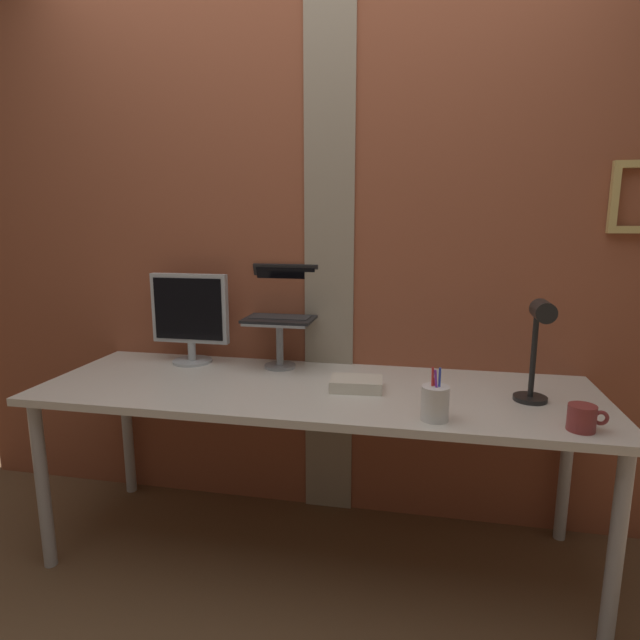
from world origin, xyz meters
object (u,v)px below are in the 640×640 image
(laptop, at_px, (284,302))
(monitor, at_px, (190,314))
(desk_lamp, at_px, (538,340))
(pen_cup, at_px, (435,403))
(coffee_mug, at_px, (582,418))

(laptop, bearing_deg, monitor, -169.47)
(laptop, bearing_deg, desk_lamp, -19.98)
(pen_cup, distance_m, coffee_mug, 0.45)
(laptop, distance_m, coffee_mug, 1.28)
(desk_lamp, xyz_separation_m, pen_cup, (-0.35, -0.20, -0.18))
(coffee_mug, bearing_deg, laptop, 152.85)
(monitor, distance_m, laptop, 0.43)
(monitor, bearing_deg, pen_cup, -24.44)
(monitor, distance_m, coffee_mug, 1.63)
(monitor, relative_size, coffee_mug, 3.38)
(monitor, relative_size, laptop, 1.35)
(laptop, relative_size, coffee_mug, 2.49)
(coffee_mug, bearing_deg, pen_cup, -179.99)
(laptop, bearing_deg, pen_cup, -40.66)
(monitor, height_order, coffee_mug, monitor)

